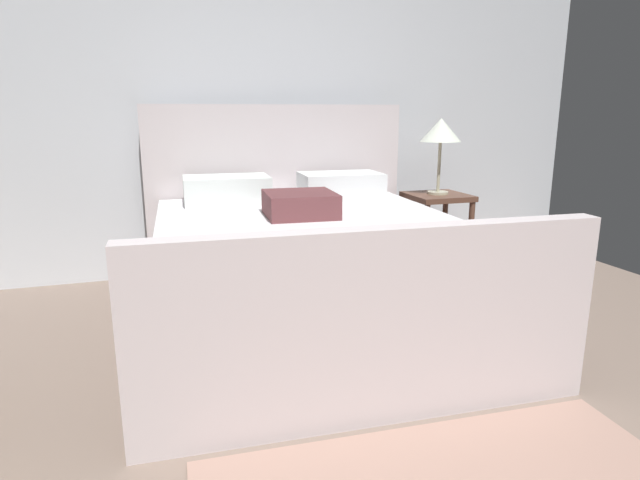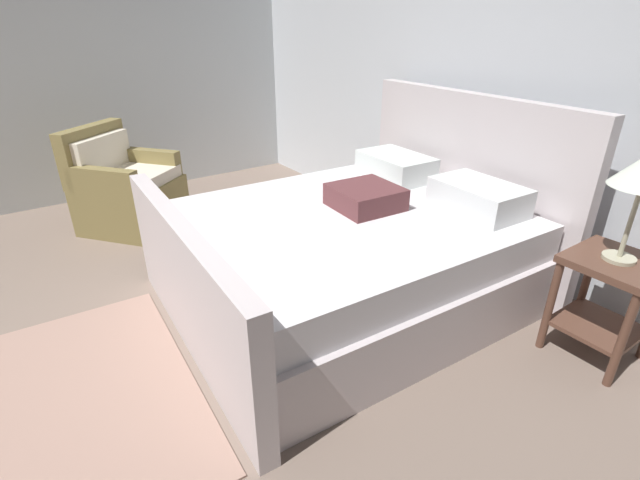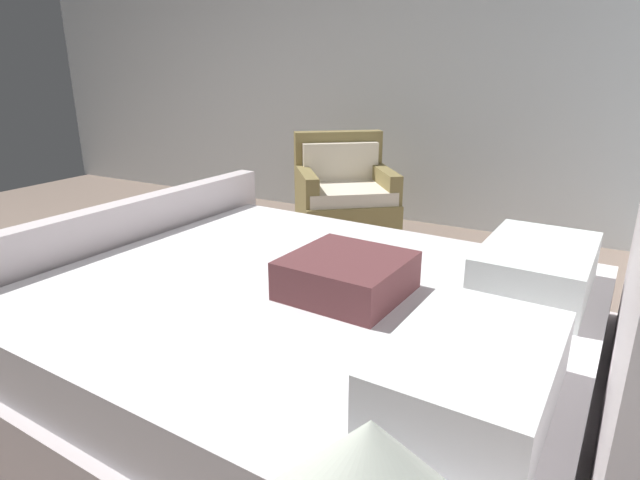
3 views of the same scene
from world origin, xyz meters
TOP-DOWN VIEW (x-y plane):
  - ground_plane at (0.00, 0.00)m, footprint 5.75×6.53m
  - wall_side_left at (-2.94, 0.00)m, footprint 0.12×6.65m
  - bed at (0.20, 2.07)m, footprint 2.00×2.30m
  - armchair at (-1.90, 1.13)m, footprint 1.02×1.02m
  - area_rug at (0.20, 0.25)m, footprint 1.71×1.31m

SIDE VIEW (x-z plane):
  - ground_plane at x=0.00m, z-range -0.02..0.00m
  - area_rug at x=0.20m, z-range 0.00..0.01m
  - armchair at x=-1.90m, z-range -0.10..0.80m
  - bed at x=0.20m, z-range -0.28..0.99m
  - wall_side_left at x=-2.94m, z-range 0.00..2.89m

